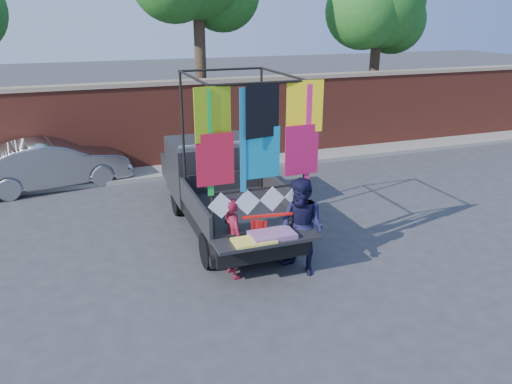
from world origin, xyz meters
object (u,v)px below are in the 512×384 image
object	(u,v)px
pickup_truck	(218,183)
woman	(233,238)
sedan	(53,164)
man	(302,227)

from	to	relation	value
pickup_truck	woman	xyz separation A→B (m)	(-0.47, -2.62, -0.12)
sedan	woman	world-z (taller)	woman
woman	man	world-z (taller)	man
pickup_truck	sedan	bearing A→B (deg)	133.54
sedan	woman	bearing A→B (deg)	-163.90
pickup_truck	woman	world-z (taller)	pickup_truck
man	woman	bearing A→B (deg)	-135.69
pickup_truck	man	distance (m)	3.00
pickup_truck	man	xyz separation A→B (m)	(0.72, -2.91, 0.02)
sedan	man	world-z (taller)	man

